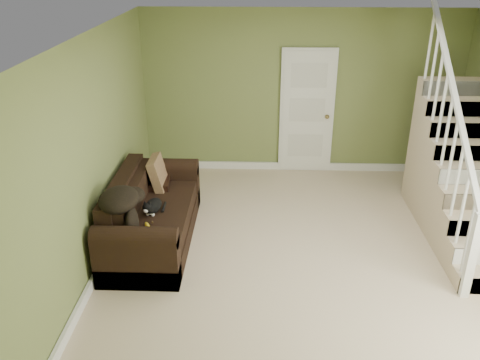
# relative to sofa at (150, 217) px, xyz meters

# --- Properties ---
(floor) EXTENTS (5.00, 5.50, 0.01)m
(floor) POSITION_rel_sofa_xyz_m (2.02, -0.40, -0.32)
(floor) COLOR #C4B08E
(floor) RESTS_ON ground
(ceiling) EXTENTS (5.00, 5.50, 0.01)m
(ceiling) POSITION_rel_sofa_xyz_m (2.02, -0.40, 2.28)
(ceiling) COLOR white
(ceiling) RESTS_ON wall_back
(wall_back) EXTENTS (5.00, 0.04, 2.60)m
(wall_back) POSITION_rel_sofa_xyz_m (2.02, 2.35, 0.98)
(wall_back) COLOR olive
(wall_back) RESTS_ON floor
(wall_front) EXTENTS (5.00, 0.04, 2.60)m
(wall_front) POSITION_rel_sofa_xyz_m (2.02, -3.15, 0.98)
(wall_front) COLOR olive
(wall_front) RESTS_ON floor
(wall_left) EXTENTS (0.04, 5.50, 2.60)m
(wall_left) POSITION_rel_sofa_xyz_m (-0.48, -0.40, 0.98)
(wall_left) COLOR olive
(wall_left) RESTS_ON floor
(baseboard_back) EXTENTS (5.00, 0.04, 0.12)m
(baseboard_back) POSITION_rel_sofa_xyz_m (2.02, 2.32, -0.26)
(baseboard_back) COLOR white
(baseboard_back) RESTS_ON floor
(baseboard_left) EXTENTS (0.04, 5.50, 0.12)m
(baseboard_left) POSITION_rel_sofa_xyz_m (-0.45, -0.40, -0.26)
(baseboard_left) COLOR white
(baseboard_left) RESTS_ON floor
(door) EXTENTS (0.86, 0.12, 2.02)m
(door) POSITION_rel_sofa_xyz_m (2.12, 2.31, 0.68)
(door) COLOR white
(door) RESTS_ON floor
(staircase) EXTENTS (1.00, 2.51, 2.82)m
(staircase) POSITION_rel_sofa_xyz_m (4.01, 0.57, 0.32)
(staircase) COLOR #C4B08E
(staircase) RESTS_ON floor
(sofa) EXTENTS (0.93, 2.14, 0.85)m
(sofa) POSITION_rel_sofa_xyz_m (0.00, 0.00, 0.00)
(sofa) COLOR black
(sofa) RESTS_ON floor
(side_table) EXTENTS (0.50, 0.50, 0.77)m
(side_table) POSITION_rel_sofa_xyz_m (-0.08, 0.65, -0.04)
(side_table) COLOR black
(side_table) RESTS_ON floor
(cat) EXTENTS (0.25, 0.48, 0.23)m
(cat) POSITION_rel_sofa_xyz_m (0.08, -0.13, 0.22)
(cat) COLOR black
(cat) RESTS_ON sofa
(banana) EXTENTS (0.13, 0.19, 0.05)m
(banana) POSITION_rel_sofa_xyz_m (0.09, -0.51, 0.16)
(banana) COLOR gold
(banana) RESTS_ON sofa
(throw_pillow) EXTENTS (0.22, 0.46, 0.47)m
(throw_pillow) POSITION_rel_sofa_xyz_m (0.01, 0.62, 0.32)
(throw_pillow) COLOR #452E1B
(throw_pillow) RESTS_ON sofa
(throw_blanket) EXTENTS (0.48, 0.61, 0.23)m
(throw_blanket) POSITION_rel_sofa_xyz_m (-0.18, -0.61, 0.55)
(throw_blanket) COLOR black
(throw_blanket) RESTS_ON sofa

